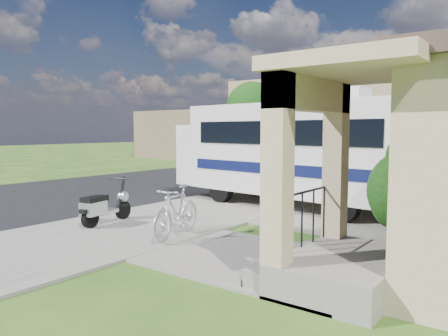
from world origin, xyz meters
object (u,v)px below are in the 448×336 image
Objects in this scene: bicycle at (177,214)px; van at (301,153)px; shrub at (415,188)px; garden_hose at (312,259)px; scooter at (104,207)px; pickup_truck at (254,159)px; motorhome at (294,149)px.

bicycle is 0.32× the size of van.
shrub is 5.81× the size of garden_hose.
garden_hose is at bearing -10.22° from bicycle.
pickup_truck reaches higher than scooter.
bicycle is at bearing -5.78° from scooter.
scooter is at bearing -88.30° from van.
motorhome reaches higher than van.
scooter reaches higher than bicycle.
shrub is at bearing 17.10° from bicycle.
pickup_truck is at bearing 103.82° from bicycle.
van reaches higher than bicycle.
shrub reaches higher than garden_hose.
scooter is at bearing -176.74° from garden_hose.
motorhome reaches higher than bicycle.
pickup_truck is 13.81× the size of garden_hose.
motorhome is 5.04m from shrub.
motorhome is 4.95× the size of scooter.
shrub is 1.40× the size of scooter.
shrub is 21.22m from van.
van reaches higher than garden_hose.
motorhome is 5.34m from bicycle.
van is (-7.40, 15.06, -0.96)m from motorhome.
pickup_truck is (-11.17, 11.07, -0.43)m from shrub.
motorhome is at bearing 126.66° from pickup_truck.
pickup_truck is (-6.95, 8.38, -1.02)m from motorhome.
shrub reaches higher than scooter.
shrub is 2.86m from garden_hose.
van is at bearing -89.13° from pickup_truck.
motorhome reaches higher than garden_hose.
garden_hose is at bearing -116.13° from shrub.
pickup_truck is at bearing 136.64° from motorhome.
pickup_truck is 0.98× the size of van.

